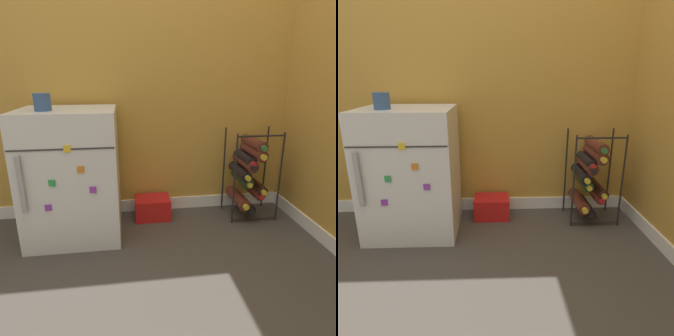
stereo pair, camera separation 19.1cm
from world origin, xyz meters
The scene contains 6 objects.
ground_plane centered at (0.00, 0.00, 0.00)m, with size 14.00×14.00×0.00m, color #423D38.
wall_back centered at (0.00, 0.67, 1.24)m, with size 7.07×0.07×2.50m.
mini_fridge centered at (-0.47, 0.36, 0.40)m, with size 0.55×0.51×0.80m.
wine_rack centered at (0.70, 0.45, 0.31)m, with size 0.33×0.32×0.63m.
soda_box centered at (0.03, 0.51, 0.08)m, with size 0.25×0.19×0.15m.
fridge_top_cup centered at (-0.57, 0.28, 0.84)m, with size 0.09×0.09×0.09m.
Camera 1 is at (-0.13, -1.45, 0.99)m, focal length 32.00 mm.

